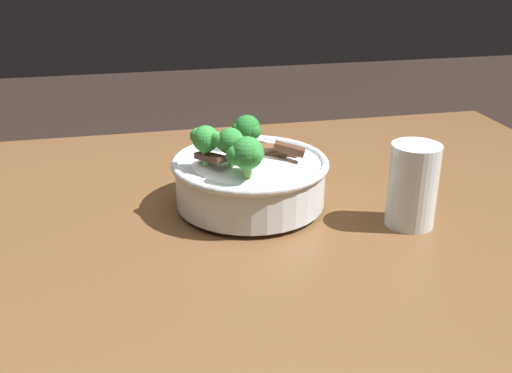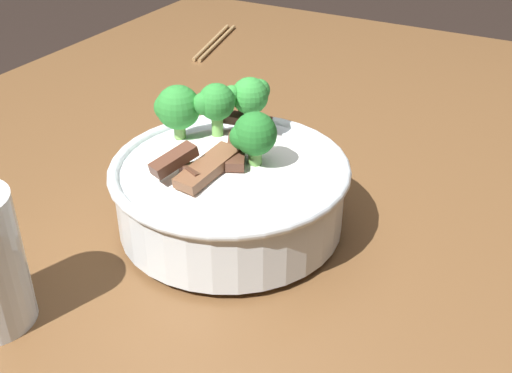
# 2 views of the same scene
# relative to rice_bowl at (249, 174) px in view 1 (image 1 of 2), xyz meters

# --- Properties ---
(dining_table) EXTENTS (1.47, 1.01, 0.83)m
(dining_table) POSITION_rel_rice_bowl_xyz_m (0.07, 0.07, -0.18)
(dining_table) COLOR brown
(dining_table) RESTS_ON ground
(rice_bowl) EXTENTS (0.25, 0.25, 0.15)m
(rice_bowl) POSITION_rel_rice_bowl_xyz_m (0.00, 0.00, 0.00)
(rice_bowl) COLOR silver
(rice_bowl) RESTS_ON dining_table
(drinking_glass) EXTENTS (0.07, 0.07, 0.13)m
(drinking_glass) POSITION_rel_rice_bowl_xyz_m (-0.22, 0.11, -0.00)
(drinking_glass) COLOR white
(drinking_glass) RESTS_ON dining_table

